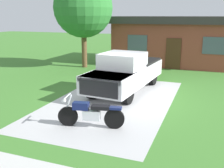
{
  "coord_description": "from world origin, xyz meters",
  "views": [
    {
      "loc": [
        3.75,
        -10.08,
        3.57
      ],
      "look_at": [
        0.15,
        -0.47,
        0.9
      ],
      "focal_mm": 42.44,
      "sensor_mm": 36.0,
      "label": 1
    }
  ],
  "objects_px": {
    "motorcycle": "(90,113)",
    "pickup_truck": "(126,71)",
    "neighbor_house": "(179,40)",
    "shade_tree": "(83,8)"
  },
  "relations": [
    {
      "from": "motorcycle",
      "to": "shade_tree",
      "type": "relative_size",
      "value": 0.36
    },
    {
      "from": "neighbor_house",
      "to": "shade_tree",
      "type": "bearing_deg",
      "value": -146.63
    },
    {
      "from": "motorcycle",
      "to": "neighbor_house",
      "type": "height_order",
      "value": "neighbor_house"
    },
    {
      "from": "neighbor_house",
      "to": "pickup_truck",
      "type": "bearing_deg",
      "value": -99.01
    },
    {
      "from": "pickup_truck",
      "to": "neighbor_house",
      "type": "bearing_deg",
      "value": 80.99
    },
    {
      "from": "motorcycle",
      "to": "pickup_truck",
      "type": "xyz_separation_m",
      "value": [
        -0.23,
        4.6,
        0.48
      ]
    },
    {
      "from": "motorcycle",
      "to": "neighbor_house",
      "type": "bearing_deg",
      "value": 85.09
    },
    {
      "from": "motorcycle",
      "to": "pickup_truck",
      "type": "bearing_deg",
      "value": 92.92
    },
    {
      "from": "motorcycle",
      "to": "pickup_truck",
      "type": "distance_m",
      "value": 4.63
    },
    {
      "from": "pickup_truck",
      "to": "neighbor_house",
      "type": "xyz_separation_m",
      "value": [
        1.38,
        8.67,
        0.84
      ]
    }
  ]
}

